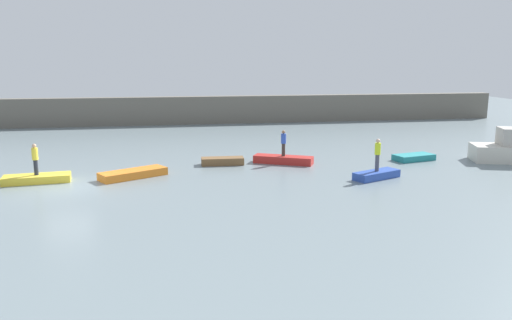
# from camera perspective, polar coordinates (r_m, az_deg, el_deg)

# --- Properties ---
(ground_plane) EXTENTS (120.00, 120.00, 0.00)m
(ground_plane) POSITION_cam_1_polar(r_m,az_deg,el_deg) (28.04, -20.30, -2.91)
(ground_plane) COLOR slate
(embankment_wall) EXTENTS (80.00, 1.20, 2.76)m
(embankment_wall) POSITION_cam_1_polar(r_m,az_deg,el_deg) (52.08, -15.62, 5.23)
(embankment_wall) COLOR #666056
(embankment_wall) RESTS_ON ground_plane
(rowboat_yellow) EXTENTS (3.53, 1.63, 0.41)m
(rowboat_yellow) POSITION_cam_1_polar(r_m,az_deg,el_deg) (29.78, -23.27, -1.92)
(rowboat_yellow) COLOR gold
(rowboat_yellow) RESTS_ON ground_plane
(rowboat_orange) EXTENTS (3.84, 2.91, 0.43)m
(rowboat_orange) POSITION_cam_1_polar(r_m,az_deg,el_deg) (29.26, -13.55, -1.50)
(rowboat_orange) COLOR orange
(rowboat_orange) RESTS_ON ground_plane
(rowboat_brown) EXTENTS (2.66, 1.03, 0.45)m
(rowboat_brown) POSITION_cam_1_polar(r_m,az_deg,el_deg) (31.94, -3.76, -0.12)
(rowboat_brown) COLOR brown
(rowboat_brown) RESTS_ON ground_plane
(rowboat_red) EXTENTS (3.78, 2.58, 0.48)m
(rowboat_red) POSITION_cam_1_polar(r_m,az_deg,el_deg) (32.29, 3.07, 0.04)
(rowboat_red) COLOR red
(rowboat_red) RESTS_ON ground_plane
(rowboat_blue) EXTENTS (2.96, 2.04, 0.42)m
(rowboat_blue) POSITION_cam_1_polar(r_m,az_deg,el_deg) (28.99, 13.31, -1.62)
(rowboat_blue) COLOR #2B4CAD
(rowboat_blue) RESTS_ON ground_plane
(rowboat_teal) EXTENTS (2.85, 1.84, 0.39)m
(rowboat_teal) POSITION_cam_1_polar(r_m,az_deg,el_deg) (34.80, 17.21, 0.29)
(rowboat_teal) COLOR teal
(rowboat_teal) RESTS_ON ground_plane
(person_hiviz_shirt) EXTENTS (0.32, 0.32, 1.81)m
(person_hiviz_shirt) POSITION_cam_1_polar(r_m,az_deg,el_deg) (28.75, 13.42, 0.75)
(person_hiviz_shirt) COLOR #4C4C56
(person_hiviz_shirt) RESTS_ON rowboat_blue
(person_blue_shirt) EXTENTS (0.32, 0.32, 1.63)m
(person_blue_shirt) POSITION_cam_1_polar(r_m,az_deg,el_deg) (32.08, 3.09, 2.04)
(person_blue_shirt) COLOR #38332D
(person_blue_shirt) RESTS_ON rowboat_red
(person_yellow_shirt) EXTENTS (0.32, 0.32, 1.69)m
(person_yellow_shirt) POSITION_cam_1_polar(r_m,az_deg,el_deg) (29.56, -23.44, 0.23)
(person_yellow_shirt) COLOR #232838
(person_yellow_shirt) RESTS_ON rowboat_yellow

